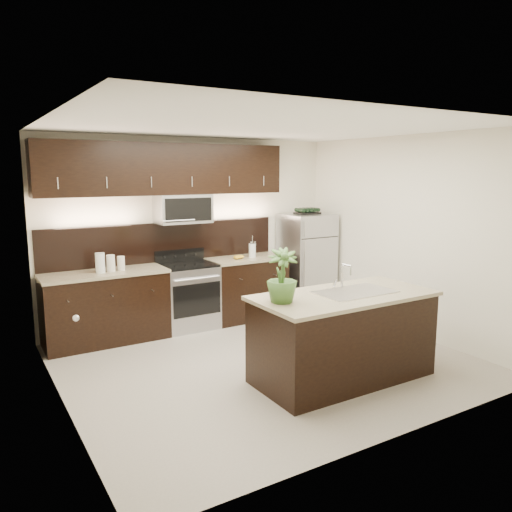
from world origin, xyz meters
The scene contains 12 objects.
ground centered at (0.00, 0.00, 0.00)m, with size 4.50×4.50×0.00m, color gray.
room_walls centered at (-0.11, -0.04, 1.70)m, with size 4.52×4.02×2.71m.
counter_run centered at (-0.46, 1.69, 0.47)m, with size 3.51×0.65×0.94m.
upper_fixtures centered at (-0.43, 1.84, 2.14)m, with size 3.49×0.40×1.66m.
island centered at (0.46, -0.82, 0.47)m, with size 1.96×0.96×0.94m.
sink_faucet centered at (0.61, -0.81, 0.96)m, with size 0.84×0.50×0.28m.
refrigerator centered at (1.80, 1.63, 0.77)m, with size 0.75×0.67×1.55m, color #B2B2B7.
wine_rack centered at (1.80, 1.63, 1.59)m, with size 0.38×0.24×0.09m.
plant centered at (-0.30, -0.76, 1.21)m, with size 0.30×0.30×0.54m, color #365B24.
canisters centered at (-1.36, 1.65, 1.05)m, with size 0.38×0.15×0.26m.
french_press centered at (0.79, 1.64, 1.06)m, with size 0.11×0.11×0.32m.
bananas centered at (0.48, 1.61, 0.97)m, with size 0.18×0.14×0.06m, color gold.
Camera 1 is at (-3.00, -4.73, 2.22)m, focal length 35.00 mm.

